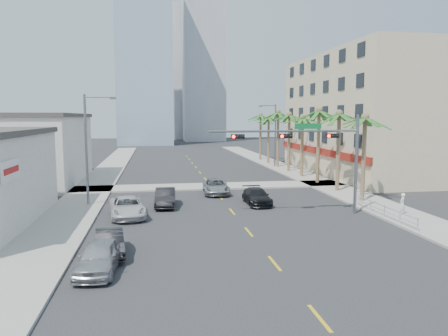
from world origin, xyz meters
name	(u,v)px	position (x,y,z in m)	size (l,w,h in m)	color
ground	(265,251)	(0.00, 0.00, 0.00)	(260.00, 260.00, 0.00)	#262628
sidewalk_right	(329,186)	(12.00, 20.00, 0.07)	(4.00, 120.00, 0.15)	gray
sidewalk_left	(89,193)	(-12.00, 20.00, 0.07)	(4.00, 120.00, 0.15)	gray
sidewalk_cross	(212,186)	(0.00, 22.00, 0.07)	(80.00, 4.00, 0.15)	gray
building_right	(375,115)	(21.99, 30.00, 7.50)	(15.25, 28.00, 15.00)	#CAB08E
building_left_far	(28,150)	(-19.50, 28.00, 3.60)	(11.00, 18.00, 7.20)	beige
tower_far_left	(144,52)	(-8.00, 95.00, 24.00)	(14.00, 14.00, 48.00)	#99B2C6
tower_far_right	(203,40)	(9.00, 110.00, 30.00)	(12.00, 12.00, 60.00)	#ADADB2
tower_far_center	(162,75)	(-3.00, 125.00, 21.00)	(16.00, 16.00, 42.00)	#ADADB2
traffic_signal_mast	(316,147)	(5.78, 7.95, 5.06)	(11.12, 0.54, 7.20)	slate
palm_tree_0	(365,118)	(11.60, 12.00, 7.08)	(4.80, 4.80, 7.80)	brown
palm_tree_1	(339,115)	(11.60, 17.20, 7.43)	(4.80, 4.80, 8.16)	brown
palm_tree_2	(319,112)	(11.60, 22.40, 7.78)	(4.80, 4.80, 8.52)	brown
palm_tree_3	(303,118)	(11.60, 27.60, 7.08)	(4.80, 4.80, 7.80)	brown
palm_tree_4	(289,115)	(11.60, 32.80, 7.43)	(4.80, 4.80, 8.16)	brown
palm_tree_5	(278,113)	(11.60, 38.00, 7.78)	(4.80, 4.80, 8.52)	brown
palm_tree_6	(269,118)	(11.60, 43.20, 7.08)	(4.80, 4.80, 7.80)	brown
palm_tree_7	(261,116)	(11.60, 48.40, 7.43)	(4.80, 4.80, 8.16)	brown
streetlight_left	(89,144)	(-11.00, 14.00, 5.06)	(2.55, 0.25, 9.00)	slate
streetlight_right	(274,132)	(11.00, 38.00, 5.06)	(2.55, 0.25, 9.00)	slate
guardrail	(385,210)	(10.30, 6.00, 0.67)	(0.08, 8.08, 1.00)	silver
car_parked_near	(99,257)	(-8.42, -1.89, 0.74)	(1.75, 4.35, 1.48)	#B9B9BE
car_parked_mid	(110,243)	(-8.18, 0.56, 0.66)	(1.39, 4.00, 1.32)	black
car_parked_far	(127,207)	(-7.80, 9.42, 0.72)	(2.40, 5.21, 1.45)	silver
car_lane_left	(165,198)	(-5.00, 12.80, 0.73)	(1.56, 4.46, 1.47)	black
car_lane_center	(216,187)	(-0.15, 17.89, 0.70)	(2.31, 5.01, 1.39)	#A4A5A9
car_lane_right	(257,196)	(2.52, 12.50, 0.66)	(1.85, 4.54, 1.32)	black
pedestrian	(402,204)	(11.93, 6.48, 0.93)	(0.57, 0.38, 1.57)	white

